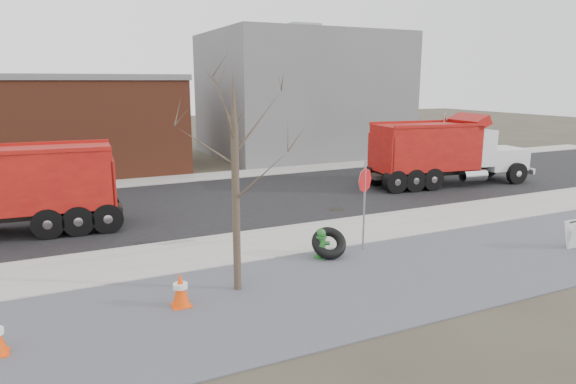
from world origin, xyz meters
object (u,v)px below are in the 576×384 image
fire_hydrant (321,245)px  sandwich_board (575,234)px  dump_truck_red_a (444,150)px  stop_sign (365,190)px  truck_tire (329,243)px  dump_truck_red_b (9,186)px

fire_hydrant → sandwich_board: (7.24, -2.54, 0.05)m
sandwich_board → dump_truck_red_a: bearing=71.5°
sandwich_board → fire_hydrant: bearing=161.0°
stop_sign → dump_truck_red_a: 11.02m
truck_tire → fire_hydrant: bearing=164.0°
fire_hydrant → dump_truck_red_a: bearing=56.5°
dump_truck_red_a → fire_hydrant: bearing=-140.5°
fire_hydrant → sandwich_board: 7.68m
truck_tire → dump_truck_red_a: dump_truck_red_a is taller
truck_tire → stop_sign: (1.26, 0.16, 1.40)m
truck_tire → dump_truck_red_a: (10.14, 6.68, 1.26)m
fire_hydrant → stop_sign: (1.48, 0.10, 1.44)m
fire_hydrant → truck_tire: 0.23m
dump_truck_red_b → stop_sign: bearing=150.9°
truck_tire → sandwich_board: (7.03, -2.48, 0.01)m
dump_truck_red_b → fire_hydrant: bearing=145.8°
truck_tire → dump_truck_red_a: 12.21m
fire_hydrant → dump_truck_red_a: 12.36m
fire_hydrant → truck_tire: truck_tire is taller
dump_truck_red_a → dump_truck_red_b: bearing=-172.1°
fire_hydrant → dump_truck_red_b: bearing=165.4°
fire_hydrant → sandwich_board: bearing=4.6°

